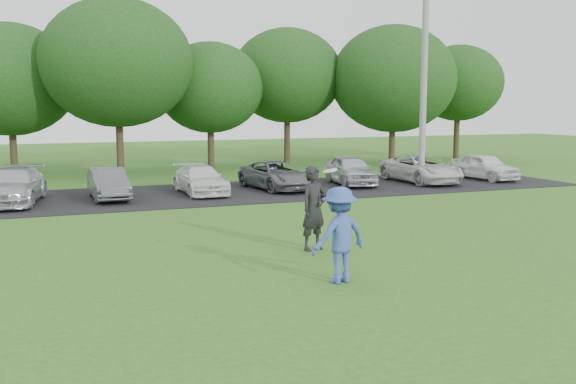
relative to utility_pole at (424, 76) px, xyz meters
name	(u,v)px	position (x,y,z in m)	size (l,w,h in m)	color
ground	(351,278)	(-9.79, -12.69, -4.67)	(100.00, 100.00, 0.00)	#2C651D
parking_lot	(200,194)	(-9.79, 0.31, -4.65)	(32.00, 6.50, 0.03)	black
utility_pole	(424,76)	(0.00, 0.00, 0.00)	(0.28, 0.28, 9.34)	gray
frisbee_player	(339,235)	(-10.14, -12.85, -3.72)	(1.34, 0.94, 2.26)	#3D56AE
camera_bystander	(314,208)	(-9.48, -10.09, -3.66)	(0.86, 0.72, 2.01)	black
parked_cars	(210,178)	(-9.38, 0.31, -4.05)	(28.76, 4.72, 1.26)	#AEB1B6
tree_row	(183,77)	(-8.28, 10.07, 0.24)	(42.39, 9.85, 8.64)	#38281C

